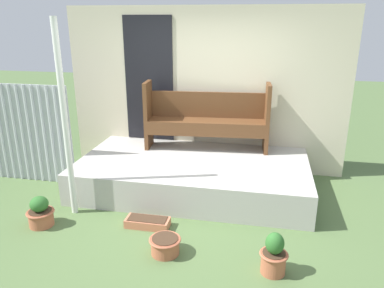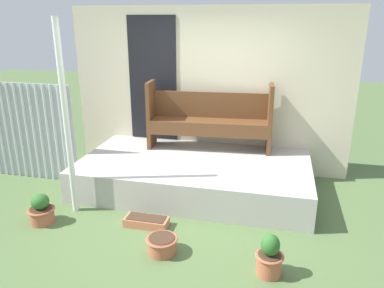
{
  "view_description": "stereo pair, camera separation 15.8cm",
  "coord_description": "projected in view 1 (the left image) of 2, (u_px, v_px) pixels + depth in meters",
  "views": [
    {
      "loc": [
        0.93,
        -4.08,
        2.41
      ],
      "look_at": [
        0.05,
        0.31,
        0.9
      ],
      "focal_mm": 35.0,
      "sensor_mm": 36.0,
      "label": 1
    },
    {
      "loc": [
        1.08,
        -4.05,
        2.41
      ],
      "look_at": [
        0.05,
        0.31,
        0.9
      ],
      "focal_mm": 35.0,
      "sensor_mm": 36.0,
      "label": 2
    }
  ],
  "objects": [
    {
      "name": "porch_slab",
      "position": [
        193.0,
        175.0,
        5.5
      ],
      "size": [
        3.29,
        1.77,
        0.45
      ],
      "color": "#B2AFA8",
      "rests_on": "ground_plane"
    },
    {
      "name": "flower_pot_middle",
      "position": [
        165.0,
        245.0,
        4.01
      ],
      "size": [
        0.35,
        0.35,
        0.19
      ],
      "color": "#B26042",
      "rests_on": "ground_plane"
    },
    {
      "name": "bench",
      "position": [
        207.0,
        116.0,
        5.78
      ],
      "size": [
        1.92,
        0.55,
        1.04
      ],
      "rotation": [
        0.0,
        0.0,
        0.08
      ],
      "color": "brown",
      "rests_on": "porch_slab"
    },
    {
      "name": "planter_box_rect",
      "position": [
        148.0,
        222.0,
        4.54
      ],
      "size": [
        0.53,
        0.22,
        0.11
      ],
      "color": "#C67251",
      "rests_on": "ground_plane"
    },
    {
      "name": "support_post",
      "position": [
        65.0,
        122.0,
        4.51
      ],
      "size": [
        0.08,
        0.08,
        2.44
      ],
      "color": "white",
      "rests_on": "ground_plane"
    },
    {
      "name": "flower_pot_right",
      "position": [
        274.0,
        256.0,
        3.68
      ],
      "size": [
        0.28,
        0.28,
        0.45
      ],
      "color": "#B26042",
      "rests_on": "ground_plane"
    },
    {
      "name": "flower_pot_left",
      "position": [
        40.0,
        213.0,
        4.53
      ],
      "size": [
        0.33,
        0.33,
        0.38
      ],
      "color": "#B26042",
      "rests_on": "ground_plane"
    },
    {
      "name": "house_wall",
      "position": [
        202.0,
        90.0,
        6.0
      ],
      "size": [
        4.49,
        0.08,
        2.6
      ],
      "color": "beige",
      "rests_on": "ground_plane"
    },
    {
      "name": "ground_plane",
      "position": [
        184.0,
        219.0,
        4.74
      ],
      "size": [
        24.0,
        24.0,
        0.0
      ],
      "primitive_type": "plane",
      "color": "#516B3D"
    }
  ]
}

